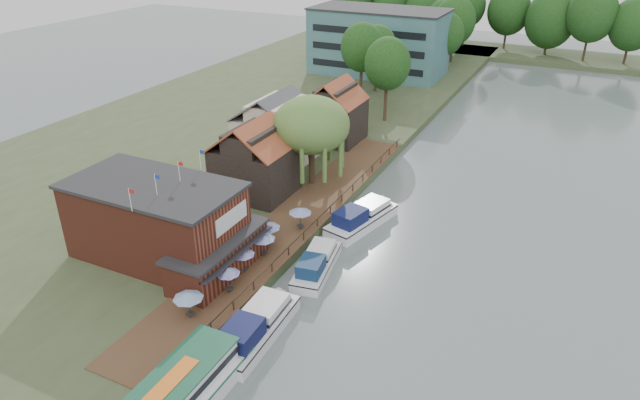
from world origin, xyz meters
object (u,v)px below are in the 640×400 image
at_px(willow, 312,142).
at_px(cruiser_0, 256,324).
at_px(cruiser_1, 317,261).
at_px(swan, 200,392).
at_px(cottage_b, 276,126).
at_px(cottage_c, 335,111).
at_px(pub, 174,225).
at_px(umbrella_4, 268,234).
at_px(hotel_block, 378,41).
at_px(cottage_a, 254,158).
at_px(umbrella_0, 189,305).
at_px(umbrella_1, 228,280).
at_px(cruiser_2, 362,215).
at_px(umbrella_5, 300,218).
at_px(umbrella_3, 263,245).
at_px(umbrella_2, 243,261).

distance_m(willow, cruiser_0, 26.55).
xyz_separation_m(cruiser_1, swan, (-0.50, -16.88, -0.90)).
xyz_separation_m(cottage_b, cottage_c, (4.00, 9.00, 0.00)).
xyz_separation_m(pub, cruiser_1, (11.46, 5.26, -3.53)).
distance_m(pub, cruiser_1, 13.10).
bearing_deg(umbrella_4, hotel_block, 102.19).
xyz_separation_m(cottage_a, cruiser_0, (12.33, -19.89, -3.94)).
height_order(cottage_c, umbrella_0, cottage_c).
bearing_deg(hotel_block, cottage_c, -77.80).
bearing_deg(willow, hotel_block, 102.71).
xyz_separation_m(umbrella_1, cruiser_2, (4.87, 17.08, -0.99)).
bearing_deg(swan, umbrella_0, 131.71).
bearing_deg(willow, cruiser_0, -72.55).
relative_size(umbrella_5, cruiser_0, 0.22).
bearing_deg(umbrella_3, cruiser_0, -62.19).
distance_m(cottage_c, cruiser_1, 31.21).
distance_m(cottage_c, willow, 14.46).
relative_size(cottage_c, cruiser_0, 0.80).
relative_size(umbrella_5, swan, 5.40).
distance_m(cruiser_1, cruiser_2, 9.67).
bearing_deg(cottage_c, umbrella_4, -77.83).
height_order(cottage_c, swan, cottage_c).
height_order(hotel_block, umbrella_3, hotel_block).
bearing_deg(cottage_a, swan, -65.79).
height_order(cottage_c, cruiser_2, cottage_c).
xyz_separation_m(umbrella_3, umbrella_4, (-0.64, 1.98, 0.00)).
bearing_deg(cottage_b, umbrella_0, -71.93).
xyz_separation_m(pub, cruiser_0, (11.33, -4.89, -3.34)).
distance_m(umbrella_1, umbrella_5, 11.96).
height_order(umbrella_3, cruiser_1, umbrella_3).
xyz_separation_m(cottage_b, swan, (14.96, -36.61, -5.03)).
relative_size(pub, cottage_c, 2.35).
relative_size(hotel_block, umbrella_3, 10.69).
height_order(cruiser_1, cruiser_2, cruiser_2).
distance_m(umbrella_4, swan, 18.24).
relative_size(pub, swan, 45.45).
xyz_separation_m(umbrella_2, cruiser_2, (5.40, 14.08, -0.99)).
distance_m(pub, umbrella_3, 8.09).
xyz_separation_m(cottage_c, cruiser_0, (11.33, -38.89, -3.94)).
bearing_deg(swan, hotel_block, 102.93).
xyz_separation_m(cottage_a, cottage_b, (-3.00, 10.00, 0.00)).
distance_m(umbrella_2, cruiser_0, 7.55).
relative_size(cottage_a, cruiser_2, 0.81).
bearing_deg(hotel_block, cruiser_0, -75.71).
bearing_deg(cruiser_0, umbrella_5, 102.60).
bearing_deg(swan, cottage_a, 114.21).
xyz_separation_m(umbrella_0, umbrella_3, (0.51, 10.12, 0.00)).
bearing_deg(umbrella_1, pub, 162.92).
xyz_separation_m(umbrella_0, umbrella_1, (0.84, 4.10, 0.00)).
height_order(pub, umbrella_0, pub).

